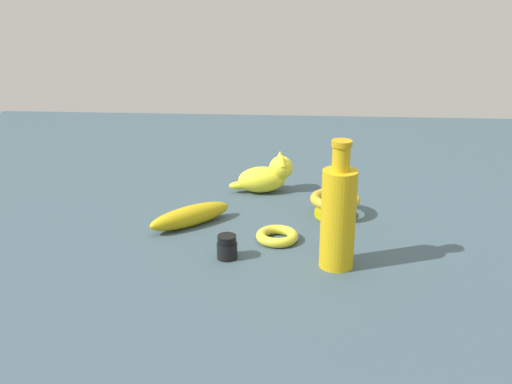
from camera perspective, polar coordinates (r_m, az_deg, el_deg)
The scene contains 7 objects.
ground at distance 1.29m, azimuth 0.00°, elevation -3.26°, with size 2.00×2.00×0.00m, color #384C56.
banana at distance 1.29m, azimuth -6.08°, elevation -2.25°, with size 0.19×0.04×0.04m, color #BA9D12.
bowl at distance 1.35m, azimuth 7.27°, elevation -0.98°, with size 0.11×0.11×0.05m.
bottle_tall at distance 1.10m, azimuth 7.58°, elevation -2.11°, with size 0.06×0.06×0.24m.
bangle at distance 1.23m, azimuth 1.96°, elevation -4.08°, with size 0.08×0.08×0.02m, color gold.
nail_polish_jar at distance 1.15m, azimuth -2.69°, elevation -5.08°, with size 0.04×0.04×0.05m.
cat_figurine at distance 1.47m, azimuth 0.97°, elevation 1.52°, with size 0.09×0.15×0.10m.
Camera 1 is at (-1.18, -0.08, 0.52)m, focal length 43.45 mm.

